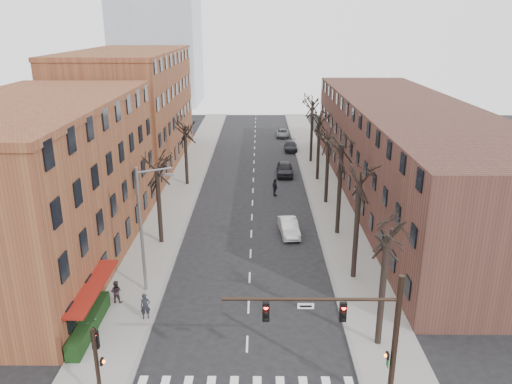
{
  "coord_description": "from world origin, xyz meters",
  "views": [
    {
      "loc": [
        0.67,
        -20.66,
        17.81
      ],
      "look_at": [
        0.42,
        19.8,
        4.0
      ],
      "focal_mm": 35.0,
      "sensor_mm": 36.0,
      "label": 1
    }
  ],
  "objects_px": {
    "silver_sedan": "(289,227)",
    "pedestrian_a": "(145,306)",
    "parked_car_near": "(285,169)",
    "bicycle": "(87,326)",
    "parked_car_mid": "(291,146)"
  },
  "relations": [
    {
      "from": "silver_sedan",
      "to": "bicycle",
      "type": "xyz_separation_m",
      "value": [
        -12.92,
        -15.04,
        -0.04
      ]
    },
    {
      "from": "pedestrian_a",
      "to": "bicycle",
      "type": "relative_size",
      "value": 0.88
    },
    {
      "from": "parked_car_near",
      "to": "pedestrian_a",
      "type": "distance_m",
      "value": 33.18
    },
    {
      "from": "silver_sedan",
      "to": "parked_car_mid",
      "type": "distance_m",
      "value": 30.58
    },
    {
      "from": "parked_car_mid",
      "to": "pedestrian_a",
      "type": "xyz_separation_m",
      "value": [
        -11.71,
        -43.97,
        0.34
      ]
    },
    {
      "from": "pedestrian_a",
      "to": "bicycle",
      "type": "distance_m",
      "value": 3.58
    },
    {
      "from": "parked_car_near",
      "to": "silver_sedan",
      "type": "bearing_deg",
      "value": -90.88
    },
    {
      "from": "parked_car_near",
      "to": "bicycle",
      "type": "relative_size",
      "value": 2.51
    },
    {
      "from": "parked_car_near",
      "to": "parked_car_mid",
      "type": "height_order",
      "value": "parked_car_near"
    },
    {
      "from": "silver_sedan",
      "to": "pedestrian_a",
      "type": "relative_size",
      "value": 2.47
    },
    {
      "from": "parked_car_near",
      "to": "bicycle",
      "type": "bearing_deg",
      "value": -111.35
    },
    {
      "from": "parked_car_near",
      "to": "bicycle",
      "type": "distance_m",
      "value": 35.77
    },
    {
      "from": "pedestrian_a",
      "to": "bicycle",
      "type": "xyz_separation_m",
      "value": [
        -3.19,
        -1.59,
        -0.34
      ]
    },
    {
      "from": "silver_sedan",
      "to": "bicycle",
      "type": "relative_size",
      "value": 2.18
    },
    {
      "from": "silver_sedan",
      "to": "parked_car_mid",
      "type": "height_order",
      "value": "silver_sedan"
    }
  ]
}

